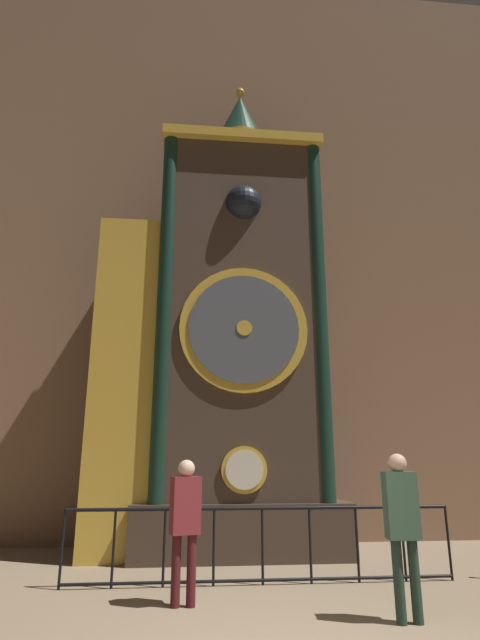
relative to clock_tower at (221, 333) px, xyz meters
The scene contains 5 objects.
cathedral_back_wall 3.55m from the clock_tower, 79.61° to the left, with size 24.00×0.32×14.51m.
clock_tower is the anchor object (origin of this frame).
railing_fence 4.08m from the clock_tower, 76.91° to the right, with size 5.44×0.05×1.01m.
visitor_near 4.35m from the clock_tower, 101.12° to the right, with size 0.39×0.30×1.64m.
visitor_far 5.22m from the clock_tower, 65.55° to the right, with size 0.36×0.25×1.71m.
Camera 1 is at (-0.94, -4.38, 1.65)m, focal length 28.00 mm.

